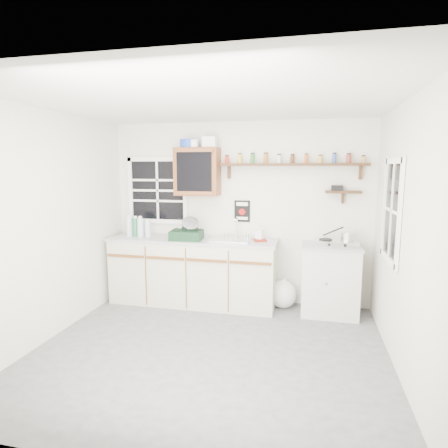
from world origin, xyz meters
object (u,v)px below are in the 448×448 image
object	(u,v)px
main_cabinet	(193,271)
hotplate	(336,243)
upper_cabinet	(197,172)
dish_rack	(188,232)
spice_shelf	(292,164)
right_cabinet	(330,279)

from	to	relation	value
main_cabinet	hotplate	bearing A→B (deg)	0.16
upper_cabinet	dish_rack	size ratio (longest dim) A/B	1.48
spice_shelf	dish_rack	bearing A→B (deg)	-166.73
dish_rack	hotplate	world-z (taller)	dish_rack
dish_rack	spice_shelf	bearing A→B (deg)	9.34
main_cabinet	hotplate	distance (m)	1.95
spice_shelf	hotplate	world-z (taller)	spice_shelf
main_cabinet	upper_cabinet	size ratio (longest dim) A/B	3.55
dish_rack	hotplate	xyz separation A→B (m)	(1.93, 0.11, -0.08)
right_cabinet	dish_rack	distance (m)	1.96
main_cabinet	upper_cabinet	bearing A→B (deg)	76.32
spice_shelf	dish_rack	world-z (taller)	spice_shelf
upper_cabinet	spice_shelf	bearing A→B (deg)	3.12
right_cabinet	spice_shelf	world-z (taller)	spice_shelf
upper_cabinet	right_cabinet	bearing A→B (deg)	-3.76
upper_cabinet	hotplate	distance (m)	2.06
main_cabinet	spice_shelf	size ratio (longest dim) A/B	1.21
right_cabinet	upper_cabinet	world-z (taller)	upper_cabinet
spice_shelf	main_cabinet	bearing A→B (deg)	-170.72
hotplate	upper_cabinet	bearing A→B (deg)	174.48
main_cabinet	hotplate	xyz separation A→B (m)	(1.89, 0.01, 0.48)
right_cabinet	spice_shelf	size ratio (longest dim) A/B	0.48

